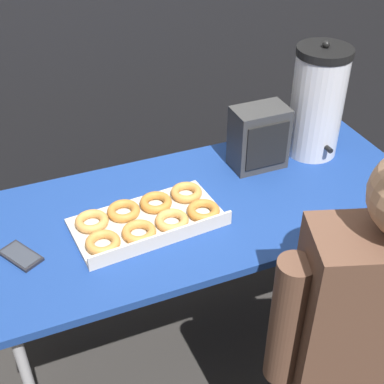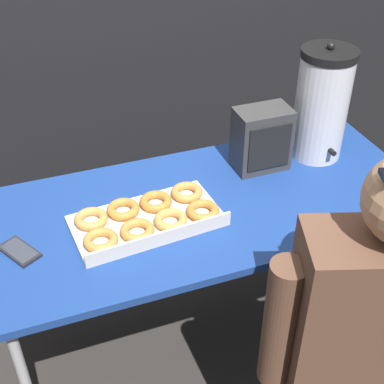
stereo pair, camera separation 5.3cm
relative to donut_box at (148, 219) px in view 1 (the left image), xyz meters
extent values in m
plane|color=#2D2B28|center=(0.24, 0.03, -0.75)|extent=(12.00, 12.00, 0.00)
cube|color=navy|center=(0.24, 0.03, -0.04)|extent=(1.51, 0.68, 0.03)
cylinder|color=#ADADB2|center=(-0.47, 0.33, -0.40)|extent=(0.03, 0.03, 0.70)
cylinder|color=#ADADB2|center=(0.95, 0.33, -0.40)|extent=(0.03, 0.03, 0.70)
cube|color=beige|center=(0.00, 0.00, -0.01)|extent=(0.50, 0.29, 0.02)
cube|color=beige|center=(0.01, -0.12, 0.01)|extent=(0.48, 0.05, 0.04)
torus|color=#C5833C|center=(-0.17, -0.07, 0.01)|extent=(0.15, 0.15, 0.03)
torus|color=#C3813A|center=(-0.05, -0.06, 0.01)|extent=(0.15, 0.15, 0.03)
torus|color=#D39149|center=(0.06, -0.05, 0.01)|extent=(0.15, 0.15, 0.03)
torus|color=#BA7730|center=(0.18, -0.04, 0.01)|extent=(0.14, 0.14, 0.03)
torus|color=#D08E46|center=(-0.17, 0.05, 0.01)|extent=(0.13, 0.13, 0.03)
torus|color=#BC7A33|center=(-0.06, 0.06, 0.01)|extent=(0.15, 0.15, 0.03)
torus|color=#B8762F|center=(0.05, 0.06, 0.01)|extent=(0.15, 0.15, 0.03)
torus|color=#C7853E|center=(0.16, 0.08, 0.01)|extent=(0.13, 0.13, 0.03)
cylinder|color=silver|center=(0.73, 0.19, 0.18)|extent=(0.20, 0.20, 0.39)
cylinder|color=black|center=(0.73, 0.19, 0.39)|extent=(0.20, 0.20, 0.03)
sphere|color=black|center=(0.73, 0.19, 0.41)|extent=(0.03, 0.03, 0.03)
cylinder|color=black|center=(0.73, 0.08, 0.05)|extent=(0.02, 0.05, 0.02)
cube|color=black|center=(-0.41, 0.00, -0.02)|extent=(0.13, 0.15, 0.01)
cube|color=#2D333D|center=(-0.41, 0.00, -0.01)|extent=(0.11, 0.13, 0.00)
cube|color=#333333|center=(0.49, 0.18, 0.10)|extent=(0.20, 0.13, 0.24)
cube|color=black|center=(0.49, 0.11, 0.10)|extent=(0.16, 0.01, 0.17)
cube|color=brown|center=(0.45, -0.60, 0.00)|extent=(0.48, 0.33, 0.54)
cylinder|color=brown|center=(0.21, -0.52, -0.03)|extent=(0.10, 0.10, 0.43)
camera|label=1|loc=(-0.38, -1.29, 1.10)|focal=50.00mm
camera|label=2|loc=(-0.33, -1.31, 1.10)|focal=50.00mm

